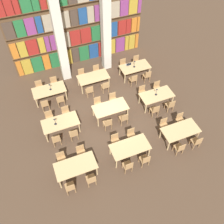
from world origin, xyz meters
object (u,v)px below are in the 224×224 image
object	(u,v)px
chair_22	(170,105)
chair_30	(105,86)
chair_33	(123,65)
chair_9	(164,125)
reading_table_7	(93,78)
chair_27	(54,83)
chair_5	(115,140)
reading_table_3	(60,123)
chair_2	(91,180)
chair_4	(128,166)
chair_12	(56,139)
chair_14	(74,134)
chair_15	(66,113)
chair_0	(70,187)
chair_24	(45,104)
chair_26	(61,100)
chair_6	(145,160)
chair_23	(157,87)
chair_17	(98,103)
desk_lamp_2	(50,86)
reading_table_5	(157,96)
chair_34	(147,76)
laptop	(128,65)
chair_13	(50,117)
chair_18	(124,118)
chair_20	(155,110)
chair_29	(82,75)
chair_21	(142,92)
desk_lamp_3	(135,63)
chair_7	(131,135)
chair_31	(97,71)
reading_table_4	(110,108)
pillar_center	(106,27)
desk_lamp_1	(157,91)
reading_table_8	(135,67)
chair_16	(108,123)
chair_19	(113,99)
chair_10	(197,142)
desk_lamp_0	(55,120)
chair_1	(61,159)
chair_11	(180,119)
chair_8	(180,148)
chair_3	(81,152)
reading_table_6	(49,91)
pillar_left	(60,37)

from	to	relation	value
chair_22	chair_30	size ratio (longest dim) A/B	1.00
chair_33	chair_9	bearing A→B (deg)	90.04
reading_table_7	chair_30	size ratio (longest dim) A/B	2.19
chair_22	chair_27	xyz separation A→B (m)	(-5.74, 4.30, 0.00)
chair_5	reading_table_3	bearing A→B (deg)	-40.12
chair_2	chair_4	distance (m)	1.83
reading_table_3	chair_12	size ratio (longest dim) A/B	2.19
chair_14	chair_15	distance (m)	1.56
chair_4	chair_12	bearing A→B (deg)	135.40
chair_0	chair_12	distance (m)	2.75
chair_24	chair_26	world-z (taller)	same
chair_6	chair_15	bearing A→B (deg)	122.65
chair_23	chair_4	bearing A→B (deg)	47.41
chair_4	chair_12	distance (m)	3.91
chair_17	desk_lamp_2	world-z (taller)	desk_lamp_2
reading_table_5	chair_34	bearing A→B (deg)	78.11
chair_17	laptop	distance (m)	3.63
chair_13	chair_18	bearing A→B (deg)	157.42
chair_20	chair_29	size ratio (longest dim) A/B	1.00
chair_21	desk_lamp_3	xyz separation A→B (m)	(0.36, 1.98, 0.63)
chair_20	chair_33	bearing A→B (deg)	90.60
chair_18	reading_table_7	xyz separation A→B (m)	(-0.54, 3.51, 0.21)
chair_7	chair_31	bearing A→B (deg)	-90.37
chair_5	chair_7	bearing A→B (deg)	-180.00
chair_9	chair_18	bearing A→B (deg)	-34.10
reading_table_4	chair_17	bearing A→B (deg)	120.37
pillar_center	chair_26	xyz separation A→B (m)	(-3.80, -2.38, -2.52)
chair_17	chair_21	bearing A→B (deg)	177.80
reading_table_4	desk_lamp_1	size ratio (longest dim) A/B	4.01
reading_table_3	reading_table_8	distance (m)	6.20
chair_16	chair_19	world-z (taller)	same
chair_13	desk_lamp_1	size ratio (longest dim) A/B	1.83
chair_10	desk_lamp_0	size ratio (longest dim) A/B	1.91
chair_10	chair_30	size ratio (longest dim) A/B	1.00
chair_16	chair_23	distance (m)	4.07
reading_table_7	chair_34	distance (m)	3.44
chair_1	chair_9	xyz separation A→B (m)	(5.63, -0.05, 0.00)
chair_5	chair_34	size ratio (longest dim) A/B	1.00
chair_10	chair_19	xyz separation A→B (m)	(-2.82, 4.34, 0.00)
chair_27	chair_9	bearing A→B (deg)	130.92
chair_20	chair_27	size ratio (longest dim) A/B	1.00
chair_11	chair_33	xyz separation A→B (m)	(-1.00, 5.44, 0.00)
chair_7	chair_8	world-z (taller)	same
chair_16	desk_lamp_3	bearing A→B (deg)	47.26
chair_17	chair_34	bearing A→B (deg)	-163.56
chair_3	reading_table_6	size ratio (longest dim) A/B	0.46
chair_29	chair_14	bearing A→B (deg)	67.34
reading_table_5	desk_lamp_1	xyz separation A→B (m)	(-0.05, 0.02, 0.40)
chair_9	chair_5	bearing A→B (deg)	-1.07
chair_8	pillar_left	bearing A→B (deg)	115.63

